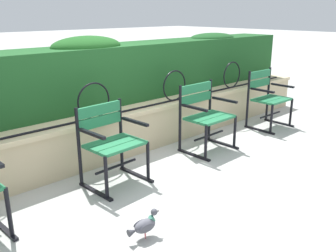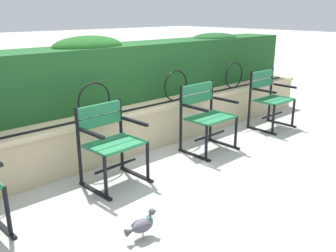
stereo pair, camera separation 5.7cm
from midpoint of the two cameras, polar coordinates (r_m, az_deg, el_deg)
name	(u,v)px [view 1 (the left image)]	position (r m, az deg, el deg)	size (l,w,h in m)	color
ground_plane	(175,176)	(4.04, 0.67, -7.81)	(60.00, 60.00, 0.00)	#ADADA8
stone_wall	(123,132)	(4.60, -7.46, -0.93)	(7.43, 0.41, 0.56)	#C6B289
iron_arch_fence	(100,103)	(4.23, -10.96, 3.57)	(6.89, 0.02, 0.42)	black
hedge_row	(94,73)	(4.82, -11.85, 8.09)	(7.28, 0.66, 0.88)	#1E5123
park_chair_centre_left	(110,141)	(3.79, -9.41, -2.35)	(0.61, 0.55, 0.83)	#237547
park_chair_centre_right	(205,114)	(4.68, 5.46, 1.82)	(0.63, 0.53, 0.86)	#237547
park_chair_rightmost	(267,97)	(5.82, 14.99, 4.40)	(0.59, 0.53, 0.88)	#237547
pigeon_near_chairs	(145,225)	(2.99, -4.25, -15.21)	(0.29, 0.12, 0.22)	#5B5B66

